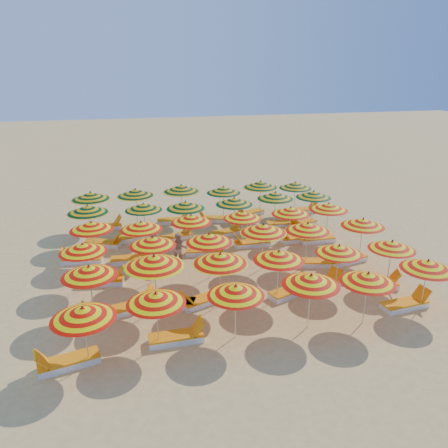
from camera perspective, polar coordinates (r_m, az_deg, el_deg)
The scene contains 68 objects.
ground at distance 19.33m, azimuth 0.36°, elevation -4.95°, with size 120.00×120.00×0.00m, color #EDB969.
umbrella_0 at distance 12.88m, azimuth -17.94°, elevation -11.01°, with size 2.37×2.37×1.93m.
umbrella_1 at distance 13.22m, azimuth -8.88°, elevation -9.54°, with size 1.99×1.99×1.89m.
umbrella_2 at distance 13.49m, azimuth 1.55°, elevation -8.69°, with size 2.17×2.17×1.88m.
umbrella_3 at distance 14.20m, azimuth 11.30°, elevation -7.18°, with size 2.30×2.30×1.97m.
umbrella_4 at distance 14.94m, azimuth 18.30°, elevation -6.69°, with size 2.13×2.13×1.91m.
umbrella_5 at distance 16.58m, azimuth 25.07°, elevation -4.87°, with size 1.95×1.95×1.93m.
umbrella_6 at distance 15.19m, azimuth -17.21°, elevation -5.91°, with size 2.44×2.44×1.97m.
umbrella_7 at distance 14.99m, azimuth -9.11°, elevation -4.81°, with size 2.60×2.60×2.17m.
umbrella_8 at distance 15.23m, azimuth -0.49°, elevation -4.53°, with size 2.17×2.17×2.07m.
umbrella_9 at distance 15.78m, azimuth 7.18°, elevation -4.13°, with size 1.98×1.98×1.97m.
umbrella_10 at distance 16.98m, azimuth 14.79°, elevation -3.23°, with size 2.14×2.14×1.86m.
umbrella_11 at distance 17.92m, azimuth 21.10°, elevation -2.61°, with size 2.37×2.37×1.90m.
umbrella_12 at distance 17.31m, azimuth -17.97°, elevation -3.01°, with size 2.12×2.12×1.90m.
umbrella_13 at distance 17.20m, azimuth -9.32°, elevation -2.25°, with size 2.31×2.31×1.95m.
umbrella_14 at distance 17.25m, azimuth -1.96°, elevation -1.86°, with size 2.02×2.02×1.96m.
umbrella_15 at distance 18.07m, azimuth 5.17°, elevation -0.60°, with size 2.50×2.50×2.07m.
umbrella_16 at distance 18.61m, azimuth 10.88°, elevation -0.40°, with size 2.23×2.23×2.03m.
umbrella_17 at distance 19.73m, azimuth 17.70°, elevation 0.18°, with size 2.54×2.54×2.03m.
umbrella_18 at distance 19.37m, azimuth -16.93°, elevation -0.24°, with size 2.39×2.39×1.98m.
umbrella_19 at distance 19.05m, azimuth -10.77°, elevation -0.21°, with size 1.95×1.95×1.92m.
umbrella_20 at distance 19.50m, azimuth -4.31°, elevation 0.69°, with size 2.17×2.17×1.97m.
umbrella_21 at distance 20.16m, azimuth 2.42°, elevation 1.17°, with size 2.31×2.31×1.89m.
umbrella_22 at distance 20.91m, azimuth 8.70°, elevation 1.72°, with size 2.21×2.21×1.92m.
umbrella_23 at distance 21.75m, azimuth 13.52°, elevation 2.22°, with size 2.35×2.35×1.97m.
umbrella_24 at distance 21.45m, azimuth -17.38°, elevation 1.85°, with size 1.98×1.98×2.07m.
umbrella_25 at distance 21.62m, azimuth -10.48°, elevation 2.22°, with size 2.38×2.38×1.92m.
umbrella_26 at distance 21.38m, azimuth -5.05°, elevation 2.47°, with size 2.31×2.31×2.00m.
umbrella_27 at distance 21.97m, azimuth 1.35°, elevation 3.01°, with size 2.35×2.35×1.99m.
umbrella_28 at distance 22.92m, azimuth 6.72°, elevation 3.71°, with size 2.47×2.47×2.05m.
umbrella_29 at distance 23.68m, azimuth 11.63°, elevation 3.82°, with size 2.09×2.09×1.98m.
umbrella_30 at distance 23.49m, azimuth -17.02°, elevation 3.53°, with size 2.01×2.01×2.12m.
umbrella_31 at distance 23.59m, azimuth -11.49°, elevation 4.04°, with size 2.14×2.14×2.11m.
umbrella_32 at distance 23.89m, azimuth -5.59°, elevation 4.66°, with size 2.06×2.06×2.16m.
umbrella_33 at distance 24.03m, azimuth -0.06°, elevation 4.49°, with size 2.47×2.47×1.99m.
umbrella_34 at distance 24.82m, azimuth 4.82°, elevation 5.17°, with size 2.28×2.28×2.12m.
umbrella_35 at distance 25.42m, azimuth 9.31°, elevation 5.02°, with size 2.33×2.33×1.97m.
lounger_0 at distance 13.83m, azimuth -19.80°, elevation -16.58°, with size 1.82×0.94×0.69m.
lounger_1 at distance 14.13m, azimuth -6.09°, elevation -14.49°, with size 1.74×0.60×0.69m.
lounger_2 at distance 17.05m, azimuth 22.64°, elevation -9.63°, with size 1.78×0.73×0.69m.
lounger_3 at distance 15.79m, azimuth -14.79°, elevation -11.12°, with size 1.82×0.93×0.69m.
lounger_4 at distance 16.04m, azimuth -7.03°, elevation -10.03°, with size 1.82×1.19×0.69m.
lounger_5 at distance 16.04m, azimuth -2.74°, elevation -9.90°, with size 1.83×1.15×0.69m.
lounger_6 at distance 16.80m, azimuth 8.69°, elevation -8.66°, with size 1.83×1.15×0.69m.
lounger_7 at distance 17.43m, azimuth 12.78°, elevation -7.84°, with size 1.82×1.20×0.69m.
lounger_8 at distance 18.21m, azimuth 19.30°, elevation -7.27°, with size 1.83×1.14×0.69m.
lounger_9 at distance 18.02m, azimuth -15.53°, elevation -7.13°, with size 1.81×0.87×0.69m.
lounger_10 at distance 19.35m, azimuth 12.36°, elevation -4.93°, with size 1.82×1.02×0.69m.
lounger_11 at distance 19.96m, azimuth 15.85°, elevation -4.45°, with size 1.81×0.92×0.69m.
lounger_12 at distance 20.20m, azimuth -18.16°, elevation -4.41°, with size 1.81×0.87×0.69m.
lounger_13 at distance 19.67m, azimuth -11.96°, elevation -4.48°, with size 1.75×0.63×0.69m.
lounger_14 at distance 20.05m, azimuth -2.45°, elevation -3.57°, with size 1.80×0.84×0.69m.
lounger_15 at distance 20.97m, azimuth 3.55°, elevation -2.50°, with size 1.75×0.63×0.69m.
lounger_16 at distance 21.78m, azimuth 9.53°, elevation -1.89°, with size 1.74×0.59×0.69m.
lounger_17 at distance 21.88m, azimuth 11.97°, elevation -1.95°, with size 1.74×0.62×0.69m.
lounger_18 at distance 21.72m, azimuth -15.40°, elevation -2.41°, with size 1.82×1.23×0.69m.
lounger_19 at distance 22.13m, azimuth -11.54°, elevation -1.66°, with size 1.81×0.93×0.69m.
lounger_20 at distance 21.84m, azimuth -6.23°, elevation -1.66°, with size 1.83×1.11×0.69m.
lounger_21 at distance 22.24m, azimuth 0.16°, elevation -1.14°, with size 1.82×1.03×0.69m.
lounger_22 at distance 23.76m, azimuth 7.79°, elevation 0.07°, with size 1.78×0.76×0.69m.
lounger_23 at distance 23.82m, azimuth 10.19°, elevation -0.01°, with size 1.82×1.26×0.69m.
lounger_24 at distance 23.88m, azimuth -15.19°, elevation -0.37°, with size 1.80×0.81×0.69m.
lounger_25 at distance 24.20m, azimuth -6.58°, elevation 0.49°, with size 1.78×0.74×0.69m.
lounger_26 at distance 24.28m, azimuth -1.37°, elevation 0.68°, with size 1.83×1.03×0.69m.
lounger_27 at distance 25.27m, azimuth 3.32°, elevation 1.43°, with size 1.83×1.15×0.69m.
lounger_28 at distance 26.18m, azimuth 10.24°, elevation 1.79°, with size 1.73×0.58×0.69m.
beachgoer_a at distance 20.08m, azimuth -9.30°, elevation -1.95°, with size 0.54×0.36×1.49m, color tan.
beachgoer_b at distance 18.79m, azimuth -5.84°, elevation -3.35°, with size 0.72×0.56×1.48m, color tan.
Camera 1 is at (-4.41, -17.00, 8.08)m, focal length 35.00 mm.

